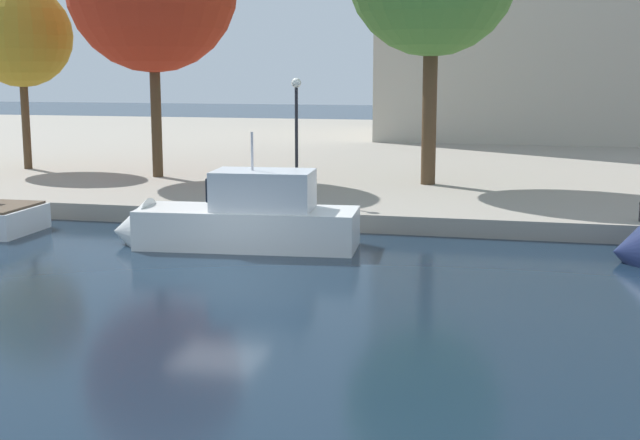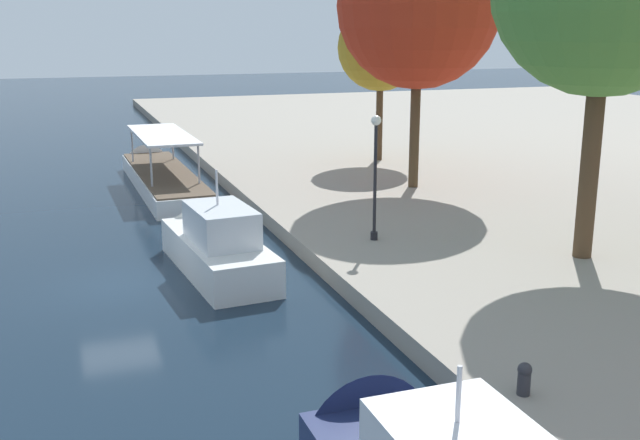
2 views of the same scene
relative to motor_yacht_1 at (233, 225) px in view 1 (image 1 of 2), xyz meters
The scene contains 5 objects.
ground_plane 3.58m from the motor_yacht_1, 78.00° to the right, with size 220.00×220.00×0.00m, color #142333.
dock_promenade 30.72m from the motor_yacht_1, 88.64° to the left, with size 120.00×55.00×0.63m, color gray.
motor_yacht_1 is the anchor object (origin of this frame).
lamp_post 6.44m from the motor_yacht_1, 85.06° to the left, with size 0.36×0.36×4.57m.
tree_3 21.16m from the motor_yacht_1, 139.84° to the left, with size 5.03×4.93×8.94m.
Camera 1 is at (8.23, -22.07, 5.55)m, focal length 48.84 mm.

